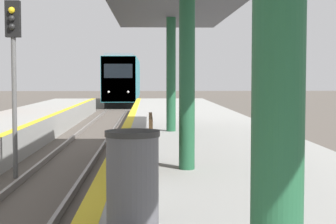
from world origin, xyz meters
name	(u,v)px	position (x,y,z in m)	size (l,w,h in m)	color
train	(124,80)	(0.00, 52.42, 2.25)	(2.76, 19.56, 4.43)	black
signal_mid	(13,55)	(-1.01, 13.08, 3.10)	(0.36, 0.31, 4.43)	#595959
trash_bin	(132,177)	(2.17, 4.92, 1.48)	(0.59, 0.59, 1.01)	#4C4C51
bench	(144,141)	(2.26, 8.49, 1.46)	(0.44, 1.87, 0.92)	brown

